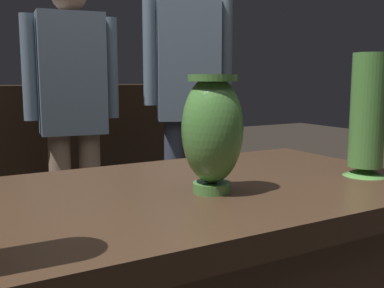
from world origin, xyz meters
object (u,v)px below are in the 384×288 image
object	(u,v)px
vase_centerpiece	(212,130)
shelf_vase_right	(90,64)
visitor_center_back	(73,106)
shelf_vase_far_right	(164,76)
visitor_near_right	(188,90)
vase_tall_behind	(367,118)

from	to	relation	value
vase_centerpiece	shelf_vase_right	bearing A→B (deg)	78.47
vase_centerpiece	visitor_center_back	size ratio (longest dim) A/B	0.16
shelf_vase_far_right	visitor_center_back	bearing A→B (deg)	-141.30
visitor_near_right	visitor_center_back	size ratio (longest dim) A/B	1.08
visitor_near_right	shelf_vase_right	bearing A→B (deg)	-53.96
shelf_vase_right	shelf_vase_far_right	xyz separation A→B (m)	(0.52, -0.07, -0.08)
shelf_vase_right	vase_centerpiece	bearing A→B (deg)	-101.53
shelf_vase_right	shelf_vase_far_right	world-z (taller)	shelf_vase_right
shelf_vase_far_right	visitor_near_right	xyz separation A→B (m)	(-0.29, -0.87, -0.08)
shelf_vase_right	shelf_vase_far_right	bearing A→B (deg)	-7.16
visitor_near_right	shelf_vase_far_right	bearing A→B (deg)	-86.21
visitor_center_back	shelf_vase_right	bearing A→B (deg)	-106.99
vase_tall_behind	visitor_center_back	distance (m)	1.58
visitor_center_back	vase_centerpiece	bearing A→B (deg)	92.28
vase_centerpiece	shelf_vase_right	distance (m)	2.31
shelf_vase_far_right	visitor_center_back	size ratio (longest dim) A/B	0.12
vase_centerpiece	shelf_vase_far_right	size ratio (longest dim) A/B	1.33
vase_tall_behind	shelf_vase_far_right	world-z (taller)	shelf_vase_far_right
visitor_near_right	visitor_center_back	bearing A→B (deg)	4.08
shelf_vase_far_right	visitor_near_right	bearing A→B (deg)	-108.48
shelf_vase_far_right	visitor_center_back	world-z (taller)	visitor_center_back
shelf_vase_right	vase_tall_behind	bearing A→B (deg)	-91.26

